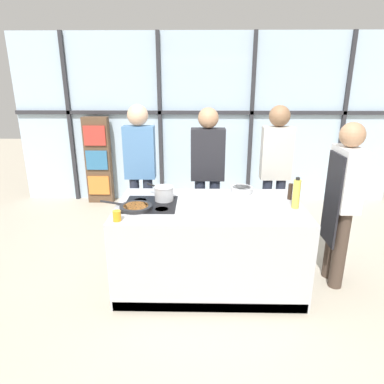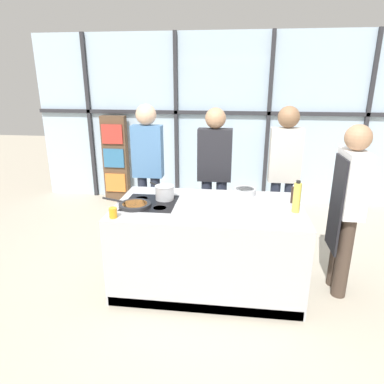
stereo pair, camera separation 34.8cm
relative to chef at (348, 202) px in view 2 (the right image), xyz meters
name	(u,v)px [view 2 (the right image)]	position (x,y,z in m)	size (l,w,h in m)	color
ground_plane	(207,282)	(-1.33, -0.04, -0.97)	(18.00, 18.00, 0.00)	#BCB29E
back_window_wall	(222,121)	(-1.33, 2.64, 0.44)	(6.40, 0.10, 2.80)	silver
bookshelf	(116,159)	(-3.16, 2.45, -0.23)	(0.43, 0.19, 1.48)	brown
demo_island	(208,245)	(-1.33, -0.04, -0.53)	(1.86, 1.04, 0.88)	#B7BABF
chef	(348,202)	(0.00, 0.00, 0.00)	(0.24, 0.43, 1.70)	#47382D
spectator_far_left	(148,164)	(-2.16, 0.87, 0.10)	(0.38, 0.25, 1.79)	#232838
spectator_center_left	(214,169)	(-1.33, 0.87, 0.05)	(0.41, 0.25, 1.76)	#232838
spectator_center_right	(284,168)	(-0.49, 0.87, 0.09)	(0.37, 0.25, 1.79)	#232838
frying_pan	(134,205)	(-2.05, -0.16, -0.07)	(0.54, 0.31, 0.04)	#232326
saucepan	(165,192)	(-1.79, 0.09, -0.01)	(0.30, 0.29, 0.15)	silver
white_plate	(254,220)	(-0.90, -0.38, -0.08)	(0.26, 0.26, 0.01)	white
mixing_bowl	(245,191)	(-0.96, 0.35, -0.05)	(0.24, 0.24, 0.07)	silver
oil_bottle	(297,197)	(-0.49, -0.11, 0.06)	(0.07, 0.07, 0.31)	#E0CC4C
pepper_grinder	(293,194)	(-0.48, 0.15, 0.00)	(0.05, 0.05, 0.19)	#332319
juice_glass_near	(113,213)	(-2.16, -0.46, -0.04)	(0.07, 0.07, 0.09)	orange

